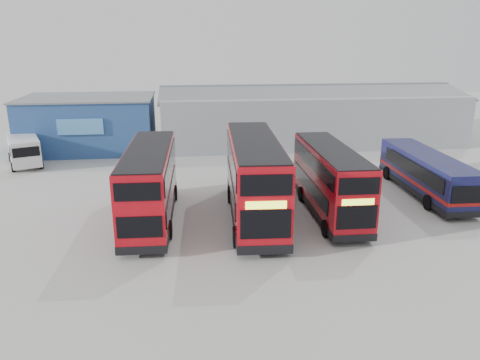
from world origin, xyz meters
The scene contains 8 objects.
ground_plane centered at (0.00, 0.00, 0.00)m, with size 120.00×120.00×0.00m, color #9A9B96.
office_block centered at (-14.00, 17.99, 2.58)m, with size 12.30×8.32×5.12m.
maintenance_shed centered at (8.00, 20.00, 2.60)m, with size 30.50×12.00×5.89m.
double_decker_left centered at (-6.98, -1.55, 2.22)m, with size 2.93×10.62×4.46m.
double_decker_centre centered at (-0.81, -1.81, 2.44)m, with size 3.40×11.70×4.89m.
double_decker_right centered at (3.90, -1.60, 2.09)m, with size 2.65×9.99×4.21m.
single_decker_blue centered at (11.65, 1.25, 1.43)m, with size 2.83×10.72×2.89m.
panel_van centered at (-18.59, 12.67, 1.37)m, with size 4.12×6.02×2.46m.
Camera 1 is at (-4.73, -28.10, 10.62)m, focal length 35.00 mm.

